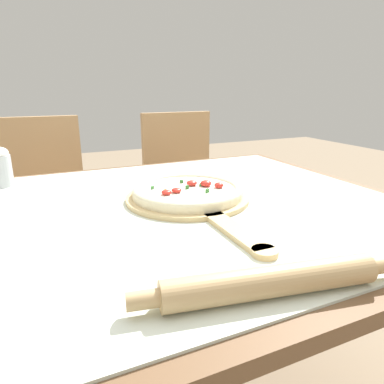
{
  "coord_description": "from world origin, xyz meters",
  "views": [
    {
      "loc": [
        -0.31,
        -0.78,
        1.03
      ],
      "look_at": [
        0.04,
        -0.0,
        0.77
      ],
      "focal_mm": 32.0,
      "sensor_mm": 36.0,
      "label": 1
    }
  ],
  "objects_px": {
    "pizza": "(188,191)",
    "chair_right": "(183,185)",
    "pizza_peel": "(191,200)",
    "rolling_pin": "(271,281)",
    "chair_left": "(44,202)"
  },
  "relations": [
    {
      "from": "pizza_peel",
      "to": "pizza",
      "type": "relative_size",
      "value": 1.84
    },
    {
      "from": "rolling_pin",
      "to": "pizza_peel",
      "type": "bearing_deg",
      "value": 81.26
    },
    {
      "from": "chair_right",
      "to": "pizza",
      "type": "bearing_deg",
      "value": -111.29
    },
    {
      "from": "pizza_peel",
      "to": "chair_left",
      "type": "xyz_separation_m",
      "value": [
        -0.36,
        0.85,
        -0.22
      ]
    },
    {
      "from": "pizza",
      "to": "chair_left",
      "type": "bearing_deg",
      "value": 113.65
    },
    {
      "from": "chair_left",
      "to": "chair_right",
      "type": "distance_m",
      "value": 0.69
    },
    {
      "from": "pizza_peel",
      "to": "rolling_pin",
      "type": "bearing_deg",
      "value": -98.74
    },
    {
      "from": "chair_left",
      "to": "rolling_pin",
      "type": "bearing_deg",
      "value": -76.39
    },
    {
      "from": "pizza_peel",
      "to": "rolling_pin",
      "type": "xyz_separation_m",
      "value": [
        -0.07,
        -0.43,
        0.02
      ]
    },
    {
      "from": "chair_left",
      "to": "chair_right",
      "type": "relative_size",
      "value": 1.0
    },
    {
      "from": "pizza_peel",
      "to": "chair_right",
      "type": "height_order",
      "value": "chair_right"
    },
    {
      "from": "pizza_peel",
      "to": "chair_left",
      "type": "distance_m",
      "value": 0.95
    },
    {
      "from": "pizza_peel",
      "to": "pizza",
      "type": "xyz_separation_m",
      "value": [
        0.0,
        0.03,
        0.02
      ]
    },
    {
      "from": "pizza",
      "to": "chair_right",
      "type": "height_order",
      "value": "chair_right"
    },
    {
      "from": "rolling_pin",
      "to": "chair_left",
      "type": "distance_m",
      "value": 1.34
    }
  ]
}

